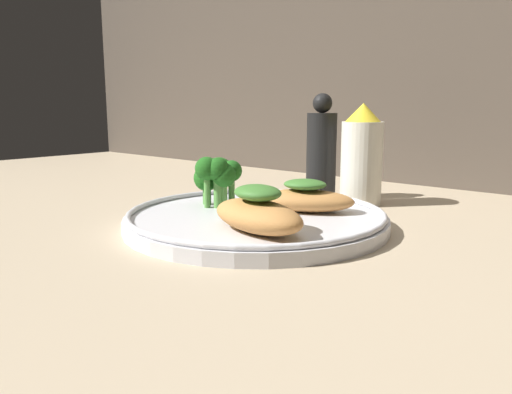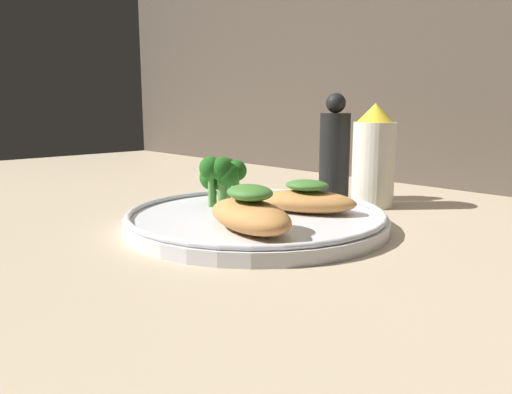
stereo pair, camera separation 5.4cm
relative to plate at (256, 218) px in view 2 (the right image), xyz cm
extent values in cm
cube|color=tan|center=(0.00, 0.00, -1.49)|extent=(180.00, 180.00, 1.00)
cylinder|color=silver|center=(0.00, 0.00, -0.29)|extent=(28.82, 28.82, 1.40)
torus|color=silver|center=(0.00, 0.00, 0.71)|extent=(28.22, 28.22, 0.60)
ellipsoid|color=#BC7F42|center=(4.92, -5.44, 1.94)|extent=(12.25, 7.79, 3.05)
ellipsoid|color=#3D752D|center=(4.92, -5.44, 4.21)|extent=(5.82, 5.03, 1.49)
ellipsoid|color=#BC7F42|center=(2.92, 5.08, 1.65)|extent=(12.34, 9.68, 2.49)
ellipsoid|color=#3D752D|center=(2.92, 5.08, 3.50)|extent=(6.07, 5.65, 1.20)
cylinder|color=#569942|center=(-5.41, 0.53, 1.83)|extent=(0.78, 0.78, 2.85)
sphere|color=#1E5B19|center=(-5.41, 0.53, 4.24)|extent=(2.81, 2.81, 2.81)
cylinder|color=#569942|center=(-5.68, 2.09, 2.05)|extent=(0.77, 0.77, 3.29)
sphere|color=#1E5B19|center=(-5.68, 2.09, 4.59)|extent=(2.55, 2.55, 2.55)
cylinder|color=#569942|center=(-7.05, 1.39, 1.87)|extent=(0.94, 0.94, 2.92)
sphere|color=#1E5B19|center=(-7.05, 1.39, 4.50)|extent=(3.35, 3.35, 3.35)
cylinder|color=#569942|center=(-8.37, 0.56, 1.47)|extent=(1.00, 1.00, 2.13)
sphere|color=#1E5B19|center=(-8.37, 0.56, 3.63)|extent=(3.14, 3.14, 3.14)
cylinder|color=#569942|center=(-6.92, -0.77, 2.24)|extent=(0.74, 0.74, 3.67)
sphere|color=#1E5B19|center=(-6.92, -0.77, 5.04)|extent=(2.76, 2.76, 2.76)
cylinder|color=#569942|center=(-5.90, -0.18, 2.20)|extent=(1.02, 1.02, 3.58)
sphere|color=#1E5B19|center=(-5.90, -0.18, 4.96)|extent=(2.77, 2.77, 2.77)
cylinder|color=silver|center=(2.14, 19.21, 4.56)|extent=(5.53, 5.53, 11.11)
cone|color=yellow|center=(2.14, 19.21, 11.34)|extent=(4.70, 4.70, 2.44)
cylinder|color=black|center=(-4.30, 19.21, 5.09)|extent=(4.23, 4.23, 12.17)
sphere|color=black|center=(-4.30, 19.21, 12.55)|extent=(2.75, 2.75, 2.75)
camera|label=1|loc=(35.09, -40.55, 12.44)|focal=35.00mm
camera|label=2|loc=(39.03, -36.78, 12.44)|focal=35.00mm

